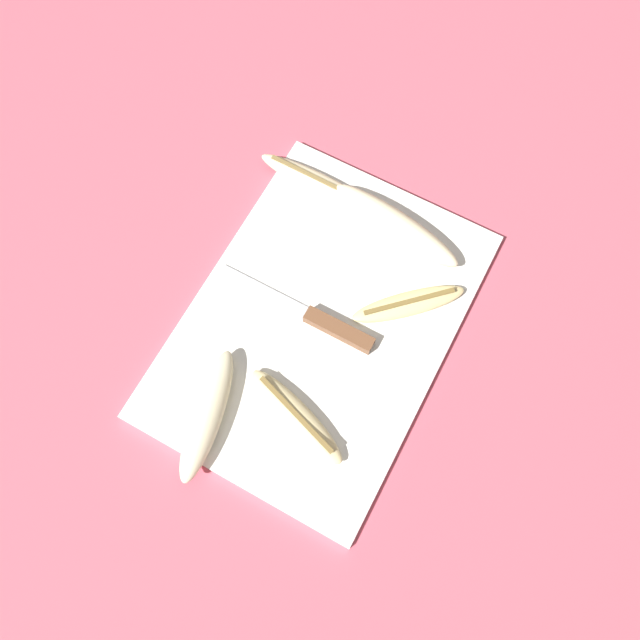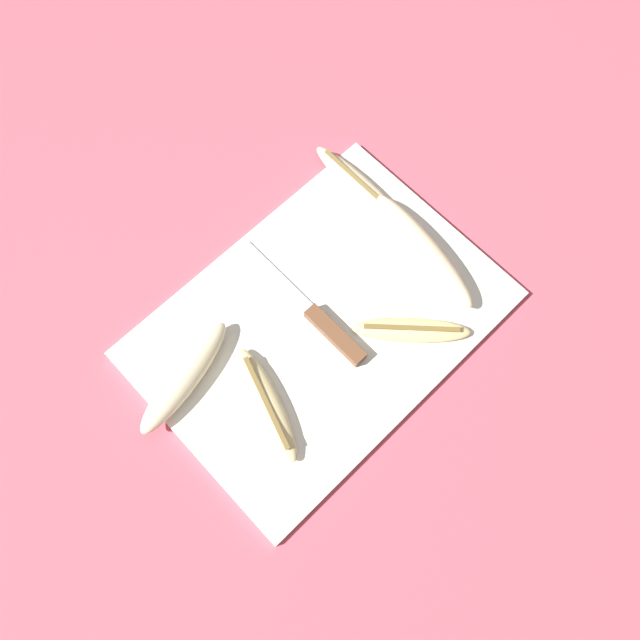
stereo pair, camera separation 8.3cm
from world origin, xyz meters
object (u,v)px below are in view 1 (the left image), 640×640
Objects in this scene: banana_mellow_near at (296,416)px; banana_cream_curved at (317,182)px; knife at (324,320)px; banana_pale_long at (395,225)px; banana_bright_far at (207,415)px; banana_spotted_left at (409,304)px.

banana_mellow_near reaches higher than banana_cream_curved.
knife is 0.17m from banana_pale_long.
banana_bright_far is at bearing 159.64° from knife.
knife is 0.12m from banana_spotted_left.
banana_pale_long is at bearing -14.49° from banana_bright_far.
banana_spotted_left reaches higher than knife.
banana_cream_curved is at bearing 6.37° from banana_bright_far.
banana_cream_curved is 1.34× the size of banana_spotted_left.
banana_mellow_near is at bearing -155.88° from banana_cream_curved.
banana_cream_curved is (0.31, 0.14, -0.00)m from banana_mellow_near.
banana_pale_long is at bearing -7.55° from knife.
banana_bright_far is at bearing 165.51° from banana_pale_long.
knife is at bearing -148.75° from banana_cream_curved.
banana_spotted_left is (-0.11, -0.20, -0.00)m from banana_cream_curved.
banana_pale_long reaches higher than banana_mellow_near.
banana_cream_curved is (0.37, 0.04, -0.01)m from banana_bright_far.
banana_cream_curved is (0.18, 0.11, 0.00)m from knife.
banana_pale_long is (0.17, -0.02, 0.01)m from knife.
banana_cream_curved is at bearing 84.58° from banana_pale_long.
banana_bright_far reaches higher than banana_mellow_near.
banana_pale_long reaches higher than banana_spotted_left.
knife is 0.21m from banana_cream_curved.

